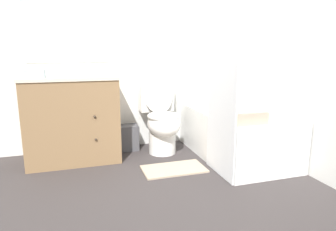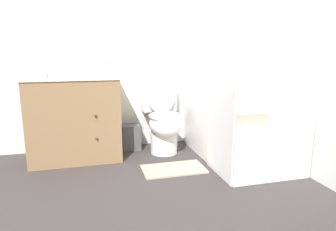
# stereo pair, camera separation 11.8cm
# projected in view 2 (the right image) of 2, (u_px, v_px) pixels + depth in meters

# --- Properties ---
(ground_plane) EXTENTS (14.00, 14.00, 0.00)m
(ground_plane) POSITION_uv_depth(u_px,v_px,m) (182.00, 202.00, 2.24)
(ground_plane) COLOR #383333
(wall_back) EXTENTS (8.00, 0.06, 2.50)m
(wall_back) POSITION_uv_depth(u_px,v_px,m) (143.00, 38.00, 3.39)
(wall_back) COLOR silver
(wall_back) RESTS_ON ground_plane
(wall_right) EXTENTS (0.05, 2.48, 2.50)m
(wall_right) POSITION_uv_depth(u_px,v_px,m) (281.00, 36.00, 2.99)
(wall_right) COLOR silver
(wall_right) RESTS_ON ground_plane
(vanity_cabinet) EXTENTS (0.91, 0.60, 0.86)m
(vanity_cabinet) POSITION_uv_depth(u_px,v_px,m) (75.00, 117.00, 3.08)
(vanity_cabinet) COLOR olive
(vanity_cabinet) RESTS_ON ground_plane
(sink_faucet) EXTENTS (0.14, 0.12, 0.12)m
(sink_faucet) POSITION_uv_depth(u_px,v_px,m) (73.00, 71.00, 3.17)
(sink_faucet) COLOR silver
(sink_faucet) RESTS_ON vanity_cabinet
(toilet) EXTENTS (0.38, 0.62, 0.84)m
(toilet) POSITION_uv_depth(u_px,v_px,m) (163.00, 118.00, 3.29)
(toilet) COLOR white
(toilet) RESTS_ON ground_plane
(bathtub) EXTENTS (0.74, 1.36, 0.49)m
(bathtub) POSITION_uv_depth(u_px,v_px,m) (236.00, 134.00, 3.16)
(bathtub) COLOR white
(bathtub) RESTS_ON ground_plane
(shower_curtain) EXTENTS (0.02, 0.52, 1.85)m
(shower_curtain) POSITION_uv_depth(u_px,v_px,m) (222.00, 72.00, 2.52)
(shower_curtain) COLOR white
(shower_curtain) RESTS_ON ground_plane
(wastebasket) EXTENTS (0.20, 0.17, 0.29)m
(wastebasket) POSITION_uv_depth(u_px,v_px,m) (131.00, 137.00, 3.41)
(wastebasket) COLOR #4C4C51
(wastebasket) RESTS_ON ground_plane
(tissue_box) EXTENTS (0.14, 0.14, 0.11)m
(tissue_box) POSITION_uv_depth(u_px,v_px,m) (91.00, 70.00, 3.09)
(tissue_box) COLOR white
(tissue_box) RESTS_ON vanity_cabinet
(hand_towel_folded) EXTENTS (0.20, 0.16, 0.08)m
(hand_towel_folded) POSITION_uv_depth(u_px,v_px,m) (36.00, 73.00, 2.74)
(hand_towel_folded) COLOR silver
(hand_towel_folded) RESTS_ON vanity_cabinet
(bath_towel_folded) EXTENTS (0.31, 0.26, 0.11)m
(bath_towel_folded) POSITION_uv_depth(u_px,v_px,m) (245.00, 117.00, 2.60)
(bath_towel_folded) COLOR tan
(bath_towel_folded) RESTS_ON bathtub
(bath_mat) EXTENTS (0.59, 0.33, 0.02)m
(bath_mat) POSITION_uv_depth(u_px,v_px,m) (174.00, 169.00, 2.84)
(bath_mat) COLOR tan
(bath_mat) RESTS_ON ground_plane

